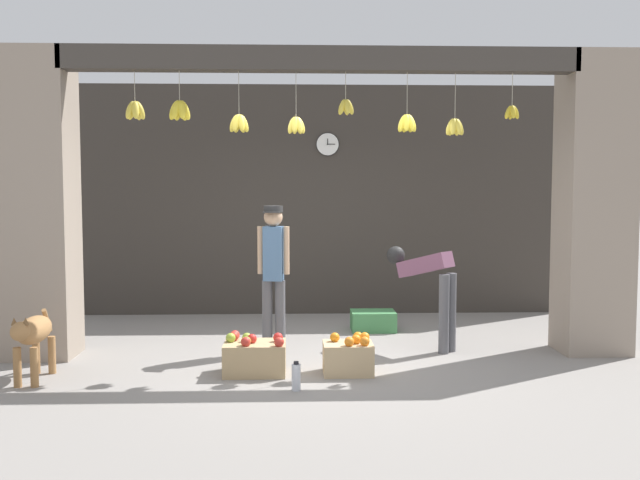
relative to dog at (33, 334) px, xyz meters
The scene contains 13 objects.
ground_plane 2.76m from the dog, 14.50° to the left, with size 60.00×60.00×0.00m, color gray.
shop_back_wall 4.49m from the dog, 52.48° to the left, with size 7.11×0.12×3.16m, color #38332D.
shop_pillar_left 1.53m from the dog, 104.95° to the left, with size 0.70×0.60×3.16m, color gray.
shop_pillar_right 5.75m from the dog, 10.05° to the left, with size 0.70×0.60×3.16m, color gray.
storefront_awning 3.73m from the dog, 17.11° to the left, with size 5.21×0.29×0.88m.
dog is the anchor object (origin of this frame).
shopkeeper 2.46m from the dog, 27.02° to the left, with size 0.34×0.27×1.57m.
worker_stooping 4.01m from the dog, 16.87° to the left, with size 0.70×0.68×1.10m.
fruit_crate_oranges 2.90m from the dog, ahead, with size 0.47×0.38×0.38m.
fruit_crate_apples 2.02m from the dog, ahead, with size 0.58×0.43×0.38m.
produce_box_green 4.00m from the dog, 33.13° to the left, with size 0.54×0.41×0.24m, color #42844C.
water_bottle 2.43m from the dog, ahead, with size 0.08×0.08×0.26m.
wall_clock 4.80m from the dog, 49.94° to the left, with size 0.32×0.03×0.32m.
Camera 1 is at (-0.28, -7.14, 1.76)m, focal length 40.00 mm.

